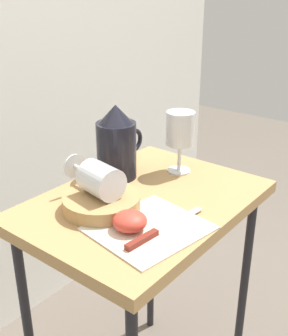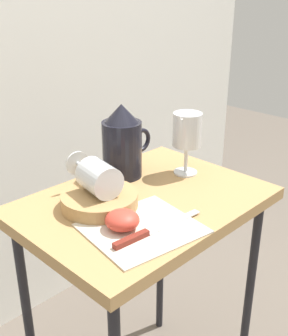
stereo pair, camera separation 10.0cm
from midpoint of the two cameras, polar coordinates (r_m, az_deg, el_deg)
name	(u,v)px [view 2 (the right image)]	position (r m, az deg, el deg)	size (l,w,h in m)	color
curtain_drape	(7,68)	(1.41, -15.78, 12.70)	(2.40, 0.03, 1.83)	white
table	(144,224)	(1.07, 2.70, -7.56)	(0.59, 0.42, 0.68)	#AD8451
linen_napkin	(142,228)	(0.91, 2.89, -8.10)	(0.22, 0.20, 0.00)	beige
basket_tray	(100,200)	(0.99, -3.05, -4.39)	(0.18, 0.18, 0.04)	#AD8451
pitcher	(122,147)	(1.12, -0.34, 2.70)	(0.16, 0.10, 0.20)	black
wine_glass_upright	(187,133)	(1.14, 8.27, 4.58)	(0.08, 0.08, 0.17)	silver
wine_glass_tipped_near	(98,177)	(0.97, -3.16, -1.33)	(0.09, 0.16, 0.08)	silver
apple_half_left	(122,220)	(0.90, 0.30, -7.01)	(0.07, 0.07, 0.04)	#CC3D2D
knife	(146,233)	(0.88, 3.55, -8.74)	(0.23, 0.04, 0.01)	silver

